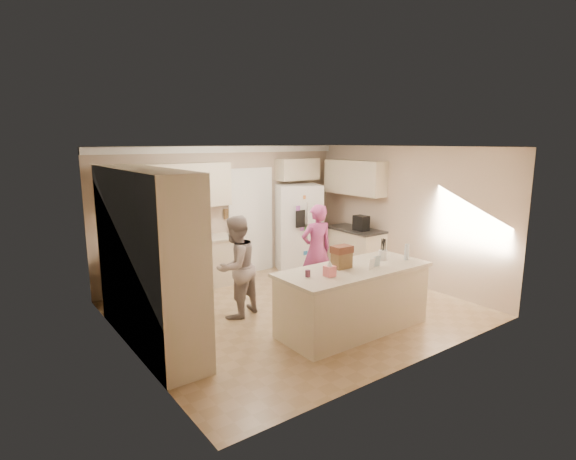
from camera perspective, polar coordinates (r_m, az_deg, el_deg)
floor at (r=7.40m, az=0.99°, el=-10.13°), size 5.20×4.60×0.02m
ceiling at (r=6.90m, az=1.06°, el=10.59°), size 5.20×4.60×0.02m
wall_back at (r=8.95m, az=-7.95°, el=2.21°), size 5.20×0.02×2.60m
wall_front at (r=5.43m, az=15.97°, el=-4.01°), size 5.20×0.02×2.60m
wall_left at (r=5.88m, az=-19.74°, el=-3.09°), size 0.02×4.60×2.60m
wall_right at (r=8.83m, az=14.65°, el=1.83°), size 0.02×4.60×2.60m
crown_back at (r=8.80m, az=-8.01°, el=10.10°), size 5.20×0.08×0.12m
pantry_bank at (r=6.18m, az=-17.45°, el=-3.45°), size 0.60×2.60×2.35m
back_base_cab at (r=8.38m, az=-13.73°, el=-4.65°), size 2.20×0.60×0.88m
back_countertop at (r=8.26m, az=-13.85°, el=-1.59°), size 2.24×0.63×0.04m
back_upper_cab at (r=8.23m, az=-14.53°, el=5.39°), size 2.20×0.35×0.80m
doorway_opening at (r=9.24m, az=-4.82°, el=0.98°), size 0.90×0.06×2.10m
doorway_casing at (r=9.21m, az=-4.70°, el=0.95°), size 1.02×0.03×2.22m
wall_frame_upper at (r=8.89m, az=-7.75°, el=3.78°), size 0.15×0.02×0.20m
wall_frame_lower at (r=8.93m, az=-7.71°, el=2.06°), size 0.15×0.02×0.20m
refrigerator at (r=9.50m, az=1.28°, el=0.38°), size 1.10×0.99×1.80m
fridge_seam at (r=9.22m, az=2.62°, el=0.04°), size 0.02×0.02×1.78m
fridge_dispenser at (r=9.04m, az=1.59°, el=1.43°), size 0.22×0.03×0.35m
fridge_handle_l at (r=9.15m, az=2.45°, el=0.91°), size 0.02×0.02×0.85m
fridge_handle_r at (r=9.21m, az=2.93°, el=0.98°), size 0.02×0.02×0.85m
over_fridge_cab at (r=9.60m, az=1.23°, el=7.72°), size 0.95×0.35×0.45m
right_base_cab at (r=9.44m, az=8.50°, el=-2.68°), size 0.60×1.20×0.88m
right_countertop at (r=9.33m, az=8.53°, el=0.06°), size 0.63×1.24×0.04m
right_upper_cab at (r=9.42m, az=8.45°, el=6.62°), size 0.35×1.50×0.70m
coffee_maker at (r=9.13m, az=9.26°, el=0.88°), size 0.22×0.28×0.30m
island_base at (r=6.59m, az=8.27°, el=-8.82°), size 2.20×0.90×0.88m
island_top at (r=6.45m, az=8.38°, el=-4.98°), size 2.28×0.96×0.05m
utensil_crock at (r=6.91m, az=11.97°, el=-3.14°), size 0.13×0.13×0.15m
tissue_box at (r=5.99m, az=5.30°, el=-5.22°), size 0.13×0.13×0.14m
tissue_plume at (r=5.96m, az=5.32°, el=-4.20°), size 0.08×0.08×0.08m
dollhouse_body at (r=6.38m, az=6.82°, el=-3.85°), size 0.26×0.18×0.22m
dollhouse_roof at (r=6.34m, az=6.86°, el=-2.45°), size 0.28×0.20×0.10m
jam_jar at (r=5.95m, az=2.52°, el=-5.54°), size 0.07×0.07×0.09m
greeting_card_a at (r=6.39m, az=10.63°, el=-4.22°), size 0.12×0.06×0.16m
greeting_card_b at (r=6.53m, az=11.22°, el=-3.91°), size 0.12×0.05×0.16m
water_bottle at (r=7.00m, az=14.85°, el=-2.72°), size 0.07×0.07×0.24m
shaker_salt at (r=7.15m, az=11.86°, el=-2.90°), size 0.05×0.05×0.09m
shaker_pepper at (r=7.20m, az=12.24°, el=-2.82°), size 0.05×0.05×0.09m
teen_boy at (r=6.94m, az=-6.63°, el=-4.66°), size 0.93×0.83×1.59m
teen_girl at (r=7.91m, az=3.64°, el=-2.53°), size 0.65×0.48×1.62m
fridge_magnets at (r=9.22m, az=2.65°, el=0.03°), size 0.76×0.02×1.44m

